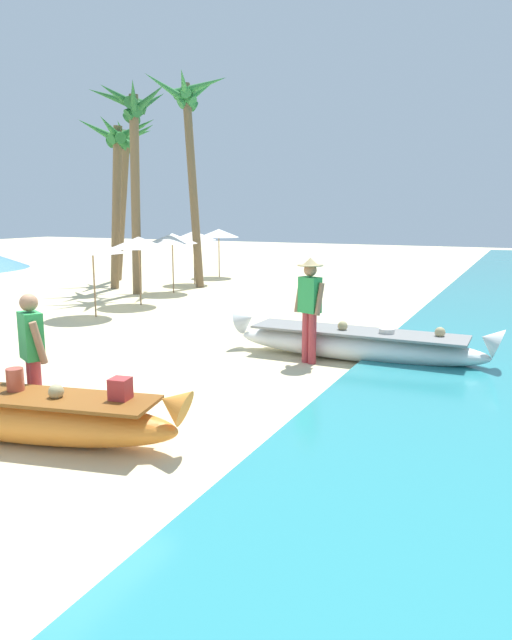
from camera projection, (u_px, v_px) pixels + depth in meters
ground_plane at (49, 410)px, 7.71m from camera, size 80.00×80.00×0.00m
boat_orange_foreground at (25, 415)px, 6.61m from camera, size 4.02×1.44×0.87m
boat_white_midground at (357, 344)px, 10.22m from camera, size 4.80×0.87×0.85m
person_vendor_hatted at (310, 303)px, 9.90m from camera, size 0.59×0.44×1.83m
person_tourist_customer at (32, 350)px, 7.21m from camera, size 0.58×0.43×1.61m
parasol_row_0 at (92, 247)px, 14.20m from camera, size 1.60×1.60×1.91m
parasol_row_1 at (139, 243)px, 16.00m from camera, size 1.60×1.60×1.91m
parasol_row_2 at (172, 238)px, 18.45m from camera, size 1.60×1.60×1.91m
parasol_row_3 at (194, 236)px, 20.65m from camera, size 1.60×1.60×1.91m
parasol_row_4 at (219, 233)px, 22.85m from camera, size 1.60×1.60×1.91m
palm_tree_tall_inland at (125, 157)px, 21.11m from camera, size 2.40×2.42×5.81m
palm_tree_leaning_seaward at (118, 154)px, 18.84m from camera, size 2.66×2.47×5.63m
palm_tree_mid_cluster at (134, 125)px, 17.50m from camera, size 2.55×2.72×6.36m
palm_tree_far_behind at (187, 117)px, 19.22m from camera, size 2.81×2.67×7.08m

